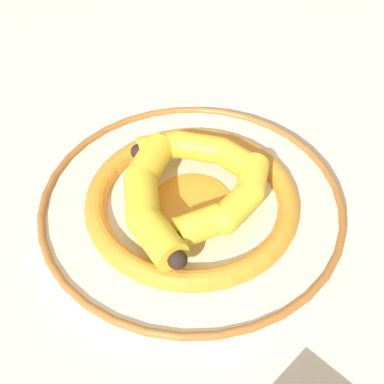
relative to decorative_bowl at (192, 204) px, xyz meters
The scene contains 5 objects.
ground_plane 0.06m from the decorative_bowl, 132.66° to the right, with size 2.80×2.80×0.00m, color beige.
decorative_bowl is the anchor object (origin of this frame).
banana_a 0.07m from the decorative_bowl, 76.30° to the right, with size 0.18×0.08×0.04m.
banana_b 0.07m from the decorative_bowl, 49.44° to the left, with size 0.13×0.19×0.04m.
banana_c 0.07m from the decorative_bowl, 167.17° to the left, with size 0.08×0.17×0.04m.
Camera 1 is at (-0.16, 0.44, 0.51)m, focal length 50.00 mm.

